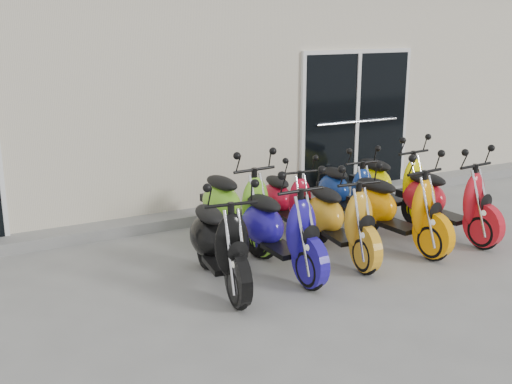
% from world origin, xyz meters
% --- Properties ---
extents(ground, '(80.00, 80.00, 0.00)m').
position_xyz_m(ground, '(0.00, 0.00, 0.00)').
color(ground, gray).
rests_on(ground, ground).
extents(building, '(14.00, 6.00, 3.20)m').
position_xyz_m(building, '(0.00, 5.20, 1.60)').
color(building, beige).
rests_on(building, ground).
extents(front_step, '(14.00, 0.40, 0.15)m').
position_xyz_m(front_step, '(0.00, 2.02, 0.07)').
color(front_step, gray).
rests_on(front_step, ground).
extents(door_right, '(2.02, 0.08, 2.22)m').
position_xyz_m(door_right, '(2.60, 2.17, 1.26)').
color(door_right, black).
rests_on(door_right, front_step).
extents(scooter_front_black, '(0.82, 1.78, 1.27)m').
position_xyz_m(scooter_front_black, '(-0.85, -0.19, 0.63)').
color(scooter_front_black, black).
rests_on(scooter_front_black, ground).
extents(scooter_front_blue, '(0.70, 1.77, 1.29)m').
position_xyz_m(scooter_front_blue, '(-0.07, -0.12, 0.64)').
color(scooter_front_blue, '#1F1499').
rests_on(scooter_front_blue, ground).
extents(scooter_front_orange_a, '(0.76, 1.73, 1.24)m').
position_xyz_m(scooter_front_orange_a, '(0.78, -0.06, 0.62)').
color(scooter_front_orange_a, gold).
rests_on(scooter_front_orange_a, ground).
extents(scooter_front_orange_b, '(0.83, 1.80, 1.29)m').
position_xyz_m(scooter_front_orange_b, '(1.62, -0.08, 0.64)').
color(scooter_front_orange_b, '#FE9904').
rests_on(scooter_front_orange_b, ground).
extents(scooter_front_red, '(0.80, 1.78, 1.27)m').
position_xyz_m(scooter_front_red, '(2.45, -0.08, 0.64)').
color(scooter_front_red, red).
rests_on(scooter_front_red, ground).
extents(scooter_back_green, '(0.79, 1.81, 1.30)m').
position_xyz_m(scooter_back_green, '(-0.10, 0.92, 0.65)').
color(scooter_back_green, '#7CD228').
rests_on(scooter_back_green, ground).
extents(scooter_back_red, '(0.65, 1.54, 1.11)m').
position_xyz_m(scooter_back_red, '(0.71, 1.05, 0.55)').
color(scooter_back_red, '#B90D25').
rests_on(scooter_back_red, ground).
extents(scooter_back_blue, '(0.67, 1.59, 1.15)m').
position_xyz_m(scooter_back_blue, '(1.65, 1.02, 0.58)').
color(scooter_back_blue, navy).
rests_on(scooter_back_blue, ground).
extents(scooter_back_yellow, '(0.76, 1.74, 1.25)m').
position_xyz_m(scooter_back_yellow, '(2.37, 0.95, 0.63)').
color(scooter_back_yellow, '#FFF600').
rests_on(scooter_back_yellow, ground).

